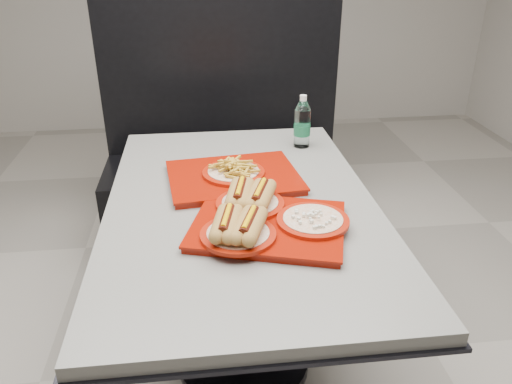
{
  "coord_description": "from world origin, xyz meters",
  "views": [
    {
      "loc": [
        -0.13,
        -1.49,
        1.53
      ],
      "look_at": [
        0.04,
        -0.1,
        0.83
      ],
      "focal_mm": 35.0,
      "sensor_mm": 36.0,
      "label": 1
    }
  ],
  "objects": [
    {
      "name": "water_bottle",
      "position": [
        0.3,
        0.47,
        0.85
      ],
      "size": [
        0.07,
        0.07,
        0.22
      ],
      "rotation": [
        0.0,
        0.0,
        -0.27
      ],
      "color": "silver",
      "rests_on": "diner_table"
    },
    {
      "name": "tray_near",
      "position": [
        0.05,
        -0.19,
        0.79
      ],
      "size": [
        0.53,
        0.47,
        0.1
      ],
      "rotation": [
        0.0,
        0.0,
        -0.29
      ],
      "color": "maroon",
      "rests_on": "diner_table"
    },
    {
      "name": "tray_far",
      "position": [
        -0.01,
        0.16,
        0.78
      ],
      "size": [
        0.5,
        0.41,
        0.09
      ],
      "rotation": [
        0.0,
        0.0,
        0.11
      ],
      "color": "maroon",
      "rests_on": "diner_table"
    },
    {
      "name": "ground",
      "position": [
        0.0,
        0.0,
        0.0
      ],
      "size": [
        6.0,
        6.0,
        0.0
      ],
      "primitive_type": "plane",
      "color": "#9A948A",
      "rests_on": "ground"
    },
    {
      "name": "diner_table",
      "position": [
        0.0,
        0.0,
        0.58
      ],
      "size": [
        0.92,
        1.42,
        0.75
      ],
      "color": "black",
      "rests_on": "ground"
    },
    {
      "name": "booth_bench",
      "position": [
        0.0,
        1.09,
        0.4
      ],
      "size": [
        1.3,
        0.57,
        1.35
      ],
      "color": "black",
      "rests_on": "ground"
    }
  ]
}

